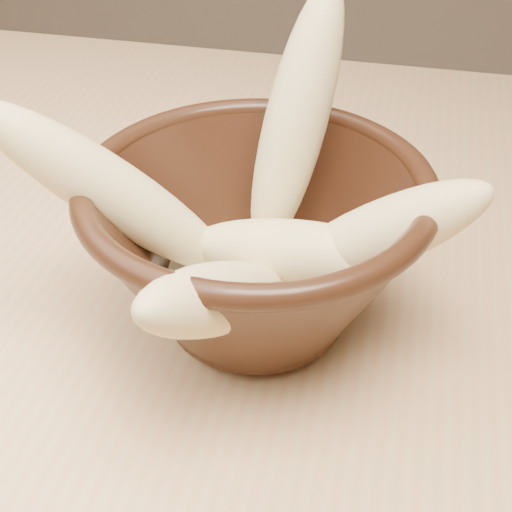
{
  "coord_description": "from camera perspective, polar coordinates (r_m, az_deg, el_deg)",
  "views": [
    {
      "loc": [
        0.19,
        -0.42,
        1.08
      ],
      "look_at": [
        0.11,
        -0.07,
        0.81
      ],
      "focal_mm": 50.0,
      "sensor_mm": 36.0,
      "label": 1
    }
  ],
  "objects": [
    {
      "name": "banana_left",
      "position": [
        0.43,
        -11.31,
        4.94
      ],
      "size": [
        0.16,
        0.09,
        0.15
      ],
      "primitive_type": "ellipsoid",
      "rotation": [
        0.82,
        0.0,
        -1.22
      ],
      "color": "#E1C885",
      "rests_on": "bowl"
    },
    {
      "name": "table",
      "position": [
        0.62,
        -8.71,
        -4.8
      ],
      "size": [
        1.2,
        0.8,
        0.75
      ],
      "color": "tan",
      "rests_on": "ground"
    },
    {
      "name": "banana_upright",
      "position": [
        0.46,
        3.18,
        10.63
      ],
      "size": [
        0.08,
        0.11,
        0.18
      ],
      "primitive_type": "ellipsoid",
      "rotation": [
        0.4,
        0.0,
        2.73
      ],
      "color": "#E1C885",
      "rests_on": "bowl"
    },
    {
      "name": "banana_across",
      "position": [
        0.44,
        3.11,
        0.34
      ],
      "size": [
        0.14,
        0.04,
        0.05
      ],
      "primitive_type": "ellipsoid",
      "rotation": [
        1.5,
        0.0,
        1.56
      ],
      "color": "#E1C885",
      "rests_on": "bowl"
    },
    {
      "name": "banana_front",
      "position": [
        0.38,
        -2.96,
        -3.38
      ],
      "size": [
        0.08,
        0.15,
        0.11
      ],
      "primitive_type": "ellipsoid",
      "rotation": [
        1.03,
        0.0,
        -0.33
      ],
      "color": "#E1C885",
      "rests_on": "bowl"
    },
    {
      "name": "bowl",
      "position": [
        0.44,
        -0.0,
        1.03
      ],
      "size": [
        0.22,
        0.22,
        0.12
      ],
      "rotation": [
        0.0,
        0.0,
        0.21
      ],
      "color": "black",
      "rests_on": "table"
    },
    {
      "name": "milk_puddle",
      "position": [
        0.46,
        -0.0,
        -1.86
      ],
      "size": [
        0.12,
        0.12,
        0.02
      ],
      "primitive_type": "cylinder",
      "color": "beige",
      "rests_on": "bowl"
    },
    {
      "name": "banana_right",
      "position": [
        0.42,
        9.64,
        1.57
      ],
      "size": [
        0.14,
        0.05,
        0.12
      ],
      "primitive_type": "ellipsoid",
      "rotation": [
        0.92,
        0.0,
        1.49
      ],
      "color": "#E1C885",
      "rests_on": "bowl"
    }
  ]
}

